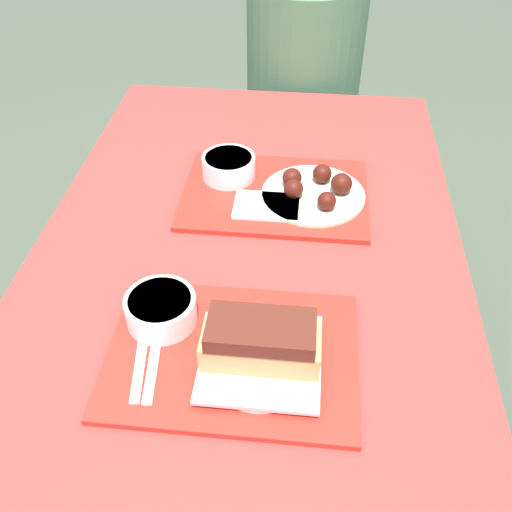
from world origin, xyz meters
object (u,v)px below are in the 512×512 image
object	(u,v)px
tray_near	(233,355)
wings_plate_far	(315,189)
bowl_coleslaw_near	(161,308)
bowl_coleslaw_far	(229,166)
person_seated_across	(304,60)
brisket_sandwich_plate	(261,347)
tray_far	(275,194)

from	to	relation	value
tray_near	wings_plate_far	world-z (taller)	wings_plate_far
bowl_coleslaw_near	bowl_coleslaw_far	bearing A→B (deg)	83.31
tray_near	wings_plate_far	size ratio (longest dim) A/B	1.80
person_seated_across	brisket_sandwich_plate	bearing A→B (deg)	-91.04
tray_near	tray_far	xyz separation A→B (m)	(0.03, 0.47, 0.00)
wings_plate_far	person_seated_across	size ratio (longest dim) A/B	0.31
tray_far	brisket_sandwich_plate	xyz separation A→B (m)	(0.01, -0.48, 0.05)
person_seated_across	bowl_coleslaw_far	bearing A→B (deg)	-102.07
tray_far	bowl_coleslaw_far	world-z (taller)	bowl_coleslaw_far
bowl_coleslaw_near	bowl_coleslaw_far	size ratio (longest dim) A/B	1.00
tray_far	bowl_coleslaw_near	bearing A→B (deg)	-112.30
person_seated_across	tray_near	bearing A→B (deg)	-93.35
tray_far	tray_near	bearing A→B (deg)	-94.24
bowl_coleslaw_near	wings_plate_far	xyz separation A→B (m)	(0.26, 0.40, -0.01)
tray_near	person_seated_across	world-z (taller)	person_seated_across
bowl_coleslaw_near	person_seated_across	bearing A→B (deg)	80.04
tray_far	brisket_sandwich_plate	bearing A→B (deg)	-88.29
bowl_coleslaw_near	brisket_sandwich_plate	world-z (taller)	brisket_sandwich_plate
tray_far	bowl_coleslaw_near	xyz separation A→B (m)	(-0.17, -0.41, 0.04)
tray_near	brisket_sandwich_plate	xyz separation A→B (m)	(0.05, -0.02, 0.05)
bowl_coleslaw_far	wings_plate_far	world-z (taller)	wings_plate_far
tray_far	bowl_coleslaw_near	world-z (taller)	bowl_coleslaw_near
brisket_sandwich_plate	bowl_coleslaw_near	bearing A→B (deg)	157.23
brisket_sandwich_plate	bowl_coleslaw_far	distance (m)	0.55
tray_far	brisket_sandwich_plate	size ratio (longest dim) A/B	2.14
bowl_coleslaw_near	wings_plate_far	bearing A→B (deg)	57.56
bowl_coleslaw_near	brisket_sandwich_plate	distance (m)	0.20
tray_near	bowl_coleslaw_far	distance (m)	0.53
wings_plate_far	tray_near	bearing A→B (deg)	-104.93
tray_far	person_seated_across	size ratio (longest dim) A/B	0.55
tray_far	brisket_sandwich_plate	distance (m)	0.49
brisket_sandwich_plate	bowl_coleslaw_far	size ratio (longest dim) A/B	1.58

